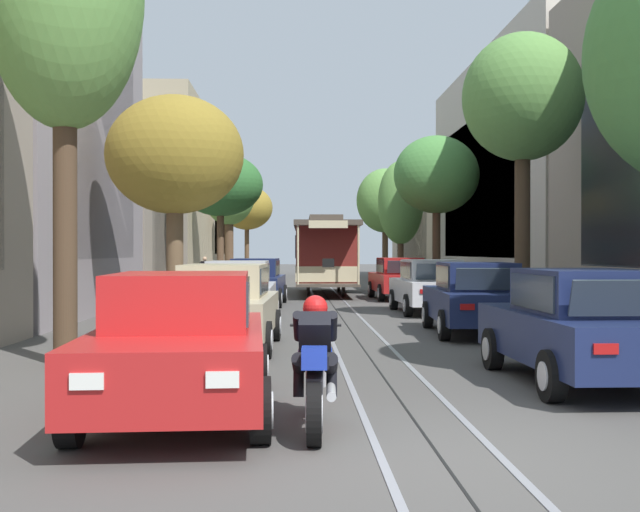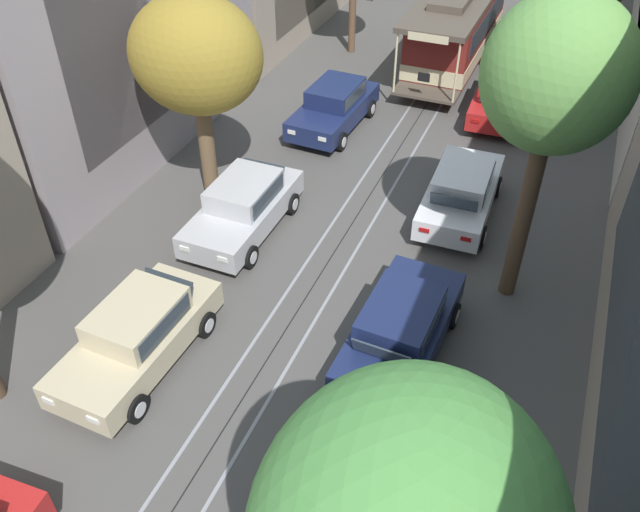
# 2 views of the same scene
# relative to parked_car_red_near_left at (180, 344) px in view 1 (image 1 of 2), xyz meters

# --- Properties ---
(ground_plane) EXTENTS (160.00, 160.00, 0.00)m
(ground_plane) POSITION_rel_parked_car_red_near_left_xyz_m (2.56, 22.38, -0.80)
(ground_plane) COLOR #4C4947
(trolley_track_rails) EXTENTS (1.14, 68.51, 0.01)m
(trolley_track_rails) POSITION_rel_parked_car_red_near_left_xyz_m (2.56, 26.43, -0.79)
(trolley_track_rails) COLOR gray
(trolley_track_rails) RESTS_ON ground
(building_facade_left) EXTENTS (5.75, 60.21, 10.91)m
(building_facade_left) POSITION_rel_parked_car_red_near_left_xyz_m (-6.75, 25.98, 4.18)
(building_facade_left) COLOR gray
(building_facade_left) RESTS_ON ground
(building_facade_right) EXTENTS (5.61, 60.21, 10.48)m
(building_facade_right) POSITION_rel_parked_car_red_near_left_xyz_m (12.08, 24.50, 3.90)
(building_facade_right) COLOR gray
(building_facade_right) RESTS_ON ground
(parked_car_red_near_left) EXTENTS (2.14, 4.42, 1.58)m
(parked_car_red_near_left) POSITION_rel_parked_car_red_near_left_xyz_m (0.00, 0.00, 0.00)
(parked_car_red_near_left) COLOR red
(parked_car_red_near_left) RESTS_ON ground
(parked_car_beige_second_left) EXTENTS (2.11, 4.41, 1.58)m
(parked_car_beige_second_left) POSITION_rel_parked_car_red_near_left_xyz_m (-0.05, 6.03, 0.00)
(parked_car_beige_second_left) COLOR #C1B28E
(parked_car_beige_second_left) RESTS_ON ground
(parked_car_silver_mid_left) EXTENTS (2.02, 4.37, 1.58)m
(parked_car_silver_mid_left) POSITION_rel_parked_car_red_near_left_xyz_m (-0.17, 11.30, 0.00)
(parked_car_silver_mid_left) COLOR #B7B7BC
(parked_car_silver_mid_left) RESTS_ON ground
(parked_car_navy_fourth_left) EXTENTS (2.14, 4.42, 1.58)m
(parked_car_navy_fourth_left) POSITION_rel_parked_car_red_near_left_xyz_m (-0.06, 17.96, 0.00)
(parked_car_navy_fourth_left) COLOR #19234C
(parked_car_navy_fourth_left) RESTS_ON ground
(parked_car_navy_near_right) EXTENTS (2.05, 4.38, 1.58)m
(parked_car_navy_near_right) POSITION_rel_parked_car_red_near_left_xyz_m (5.23, 1.91, 0.00)
(parked_car_navy_near_right) COLOR #19234C
(parked_car_navy_near_right) RESTS_ON ground
(parked_car_navy_second_right) EXTENTS (2.12, 4.41, 1.58)m
(parked_car_navy_second_right) POSITION_rel_parked_car_red_near_left_xyz_m (5.26, 8.45, 0.00)
(parked_car_navy_second_right) COLOR #19234C
(parked_car_navy_second_right) RESTS_ON ground
(parked_car_white_mid_right) EXTENTS (2.08, 4.39, 1.58)m
(parked_car_white_mid_right) POSITION_rel_parked_car_red_near_left_xyz_m (5.27, 14.37, 0.00)
(parked_car_white_mid_right) COLOR silver
(parked_car_white_mid_right) RESTS_ON ground
(parked_car_red_fourth_right) EXTENTS (2.10, 4.40, 1.58)m
(parked_car_red_fourth_right) POSITION_rel_parked_car_red_near_left_xyz_m (5.24, 21.00, 0.00)
(parked_car_red_fourth_right) COLOR red
(parked_car_red_fourth_right) RESTS_ON ground
(street_tree_kerb_left_second) EXTENTS (3.71, 3.16, 6.03)m
(street_tree_kerb_left_second) POSITION_rel_parked_car_red_near_left_xyz_m (-1.95, 12.57, 3.58)
(street_tree_kerb_left_second) COLOR brown
(street_tree_kerb_left_second) RESTS_ON ground
(street_tree_kerb_left_mid) EXTENTS (3.60, 3.12, 5.98)m
(street_tree_kerb_left_mid) POSITION_rel_parked_car_red_near_left_xyz_m (-1.86, 24.68, 3.82)
(street_tree_kerb_left_mid) COLOR brown
(street_tree_kerb_left_mid) RESTS_ON ground
(street_tree_kerb_left_fourth) EXTENTS (2.91, 2.56, 7.00)m
(street_tree_kerb_left_fourth) POSITION_rel_parked_car_red_near_left_xyz_m (-2.25, 33.77, 4.22)
(street_tree_kerb_left_fourth) COLOR brown
(street_tree_kerb_left_fourth) RESTS_ON ground
(street_tree_kerb_left_far) EXTENTS (3.46, 3.59, 6.23)m
(street_tree_kerb_left_far) POSITION_rel_parked_car_red_near_left_xyz_m (-1.93, 44.38, 3.93)
(street_tree_kerb_left_far) COLOR brown
(street_tree_kerb_left_far) RESTS_ON ground
(street_tree_kerb_right_second) EXTENTS (3.12, 3.10, 7.49)m
(street_tree_kerb_right_second) POSITION_rel_parked_car_red_near_left_xyz_m (7.19, 11.54, 4.96)
(street_tree_kerb_right_second) COLOR #4C3826
(street_tree_kerb_right_second) RESTS_ON ground
(street_tree_kerb_right_mid) EXTENTS (3.51, 2.84, 6.57)m
(street_tree_kerb_right_mid) POSITION_rel_parked_car_red_near_left_xyz_m (7.08, 23.38, 4.13)
(street_tree_kerb_right_mid) COLOR #4C3826
(street_tree_kerb_right_mid) RESTS_ON ground
(street_tree_kerb_right_fourth) EXTENTS (2.49, 2.03, 6.75)m
(street_tree_kerb_right_fourth) POSITION_rel_parked_car_red_near_left_xyz_m (7.05, 34.01, 3.64)
(street_tree_kerb_right_fourth) COLOR #4C3826
(street_tree_kerb_right_fourth) RESTS_ON ground
(street_tree_kerb_right_far) EXTENTS (3.88, 3.16, 7.43)m
(street_tree_kerb_right_far) POSITION_rel_parked_car_red_near_left_xyz_m (7.40, 44.45, 4.42)
(street_tree_kerb_right_far) COLOR #4C3826
(street_tree_kerb_right_far) RESTS_ON ground
(cable_car_trolley) EXTENTS (2.65, 9.15, 3.28)m
(cable_car_trolley) POSITION_rel_parked_car_red_near_left_xyz_m (2.56, 25.01, 0.86)
(cable_car_trolley) COLOR maroon
(cable_car_trolley) RESTS_ON ground
(motorcycle_with_rider) EXTENTS (0.56, 1.99, 1.37)m
(motorcycle_with_rider) POSITION_rel_parked_car_red_near_left_xyz_m (1.48, -0.74, -0.15)
(motorcycle_with_rider) COLOR black
(motorcycle_with_rider) RESTS_ON ground
(pedestrian_on_left_pavement) EXTENTS (0.55, 0.39, 1.56)m
(pedestrian_on_left_pavement) POSITION_rel_parked_car_red_near_left_xyz_m (-3.28, 31.41, 0.08)
(pedestrian_on_left_pavement) COLOR #282D38
(pedestrian_on_left_pavement) RESTS_ON ground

